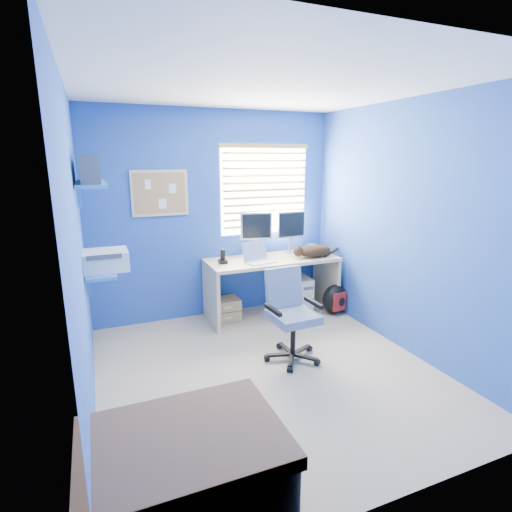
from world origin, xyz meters
name	(u,v)px	position (x,y,z in m)	size (l,w,h in m)	color
floor	(268,371)	(0.00, 0.00, 0.00)	(3.00, 3.20, 0.00)	#A69885
ceiling	(270,85)	(0.00, 0.00, 2.50)	(3.00, 3.20, 0.00)	white
wall_back	(215,216)	(0.00, 1.60, 1.25)	(3.00, 0.01, 2.50)	#2948B3
wall_front	(400,300)	(0.00, -1.60, 1.25)	(3.00, 0.01, 2.50)	#2948B3
wall_left	(79,257)	(-1.50, 0.00, 1.25)	(0.01, 3.20, 2.50)	#2948B3
wall_right	(406,229)	(1.50, 0.00, 1.25)	(0.01, 3.20, 2.50)	#2948B3
desk	(272,287)	(0.61, 1.26, 0.37)	(1.62, 0.65, 0.74)	#CEB58B
laptop	(260,253)	(0.40, 1.13, 0.85)	(0.33, 0.26, 0.22)	silver
monitor_left	(256,234)	(0.50, 1.52, 1.01)	(0.40, 0.12, 0.54)	silver
monitor_right	(291,232)	(0.96, 1.46, 1.01)	(0.40, 0.12, 0.54)	silver
phone	(223,256)	(-0.02, 1.26, 0.82)	(0.09, 0.11, 0.17)	black
mug	(307,249)	(1.14, 1.34, 0.79)	(0.10, 0.09, 0.10)	teal
cd_spindle	(312,247)	(1.31, 1.49, 0.78)	(0.13, 0.13, 0.07)	silver
cat	(315,251)	(1.13, 1.11, 0.82)	(0.43, 0.23, 0.15)	black
tower_pc	(300,293)	(1.03, 1.29, 0.23)	(0.19, 0.44, 0.45)	beige
drawer_boxes	(225,309)	(0.02, 1.34, 0.14)	(0.35, 0.28, 0.27)	tan
yellow_book	(297,307)	(0.89, 1.09, 0.12)	(0.03, 0.17, 0.24)	yellow
backpack	(335,299)	(1.37, 0.98, 0.19)	(0.33, 0.25, 0.39)	black
bed_corner	(185,475)	(-1.04, -1.22, 0.25)	(1.04, 0.74, 0.50)	brown
office_chair	(291,326)	(0.32, 0.17, 0.33)	(0.54, 0.54, 0.89)	black
window_blinds	(265,190)	(0.65, 1.57, 1.55)	(1.15, 0.05, 1.10)	white
corkboard	(160,193)	(-0.65, 1.58, 1.55)	(0.64, 0.02, 0.52)	#CEB58B
wall_shelves	(96,216)	(-1.35, 0.75, 1.43)	(0.42, 0.90, 1.05)	#3A7BC6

